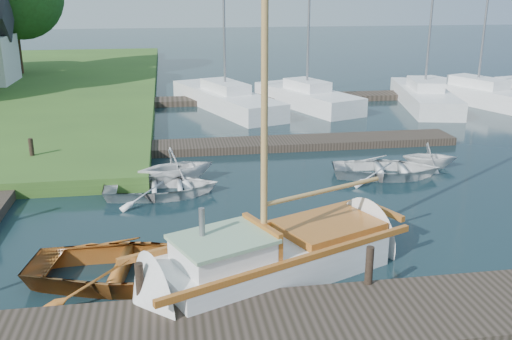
{
  "coord_description": "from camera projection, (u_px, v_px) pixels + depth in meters",
  "views": [
    {
      "loc": [
        -2.33,
        -14.76,
        5.96
      ],
      "look_at": [
        0.0,
        0.0,
        1.2
      ],
      "focal_mm": 40.0,
      "sensor_mm": 36.0,
      "label": 1
    }
  ],
  "objects": [
    {
      "name": "mooring_post_1",
      "position": [
        140.0,
        283.0,
        10.69
      ],
      "size": [
        0.16,
        0.16,
        0.8
      ],
      "primitive_type": "cylinder",
      "color": "black",
      "rests_on": "near_dock"
    },
    {
      "name": "dinghy",
      "position": [
        132.0,
        262.0,
        12.06
      ],
      "size": [
        4.83,
        3.79,
        0.91
      ],
      "primitive_type": "imported",
      "rotation": [
        0.0,
        0.0,
        1.41
      ],
      "color": "#9A571B",
      "rests_on": "ground"
    },
    {
      "name": "tender_b",
      "position": [
        176.0,
        164.0,
        18.12
      ],
      "size": [
        2.9,
        2.67,
        1.29
      ],
      "primitive_type": "imported",
      "rotation": [
        0.0,
        0.0,
        1.83
      ],
      "color": "silver",
      "rests_on": "ground"
    },
    {
      "name": "tender_d",
      "position": [
        430.0,
        154.0,
        19.81
      ],
      "size": [
        2.18,
        2.0,
        0.97
      ],
      "primitive_type": "imported",
      "rotation": [
        0.0,
        0.0,
        1.32
      ],
      "color": "silver",
      "rests_on": "ground"
    },
    {
      "name": "ground",
      "position": [
        256.0,
        211.0,
        16.05
      ],
      "size": [
        160.0,
        160.0,
        0.0
      ],
      "primitive_type": "plane",
      "color": "black",
      "rests_on": "ground"
    },
    {
      "name": "marina_boat_1",
      "position": [
        225.0,
        98.0,
        29.6
      ],
      "size": [
        5.2,
        9.43,
        11.43
      ],
      "rotation": [
        0.0,
        0.0,
        1.92
      ],
      "color": "silver",
      "rests_on": "ground"
    },
    {
      "name": "pontoon",
      "position": [
        385.0,
        95.0,
        32.55
      ],
      "size": [
        30.0,
        1.6,
        0.3
      ],
      "primitive_type": "cube",
      "color": "black",
      "rests_on": "ground"
    },
    {
      "name": "marina_boat_2",
      "position": [
        307.0,
        96.0,
        30.04
      ],
      "size": [
        4.63,
        7.48,
        11.95
      ],
      "rotation": [
        0.0,
        0.0,
        1.94
      ],
      "color": "silver",
      "rests_on": "ground"
    },
    {
      "name": "marina_boat_5",
      "position": [
        477.0,
        93.0,
        31.0
      ],
      "size": [
        5.15,
        9.14,
        11.8
      ],
      "rotation": [
        0.0,
        0.0,
        1.92
      ],
      "color": "silver",
      "rests_on": "ground"
    },
    {
      "name": "tender_a",
      "position": [
        161.0,
        185.0,
        17.11
      ],
      "size": [
        3.45,
        2.49,
        0.71
      ],
      "primitive_type": "imported",
      "rotation": [
        0.0,
        0.0,
        1.59
      ],
      "color": "silver",
      "rests_on": "ground"
    },
    {
      "name": "mooring_post_5",
      "position": [
        32.0,
        150.0,
        19.5
      ],
      "size": [
        0.16,
        0.16,
        0.8
      ],
      "primitive_type": "cylinder",
      "color": "black",
      "rests_on": "left_dock"
    },
    {
      "name": "mooring_post_2",
      "position": [
        369.0,
        265.0,
        11.36
      ],
      "size": [
        0.16,
        0.16,
        0.8
      ],
      "primitive_type": "cylinder",
      "color": "black",
      "rests_on": "near_dock"
    },
    {
      "name": "near_dock",
      "position": [
        307.0,
        324.0,
        10.36
      ],
      "size": [
        18.0,
        2.2,
        0.3
      ],
      "primitive_type": "cube",
      "color": "black",
      "rests_on": "ground"
    },
    {
      "name": "far_dock",
      "position": [
        280.0,
        144.0,
        22.42
      ],
      "size": [
        14.0,
        1.6,
        0.3
      ],
      "primitive_type": "cube",
      "color": "black",
      "rests_on": "ground"
    },
    {
      "name": "tender_c",
      "position": [
        386.0,
        166.0,
        18.84
      ],
      "size": [
        3.95,
        3.16,
        0.73
      ],
      "primitive_type": "imported",
      "rotation": [
        0.0,
        0.0,
        1.37
      ],
      "color": "silver",
      "rests_on": "ground"
    },
    {
      "name": "marina_boat_4",
      "position": [
        424.0,
        95.0,
        30.33
      ],
      "size": [
        3.91,
        8.44,
        10.21
      ],
      "rotation": [
        0.0,
        0.0,
        1.35
      ],
      "color": "silver",
      "rests_on": "ground"
    },
    {
      "name": "sailboat",
      "position": [
        278.0,
        259.0,
        12.42
      ],
      "size": [
        7.34,
        4.65,
        9.83
      ],
      "rotation": [
        0.0,
        0.0,
        0.41
      ],
      "color": "silver",
      "rests_on": "ground"
    }
  ]
}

